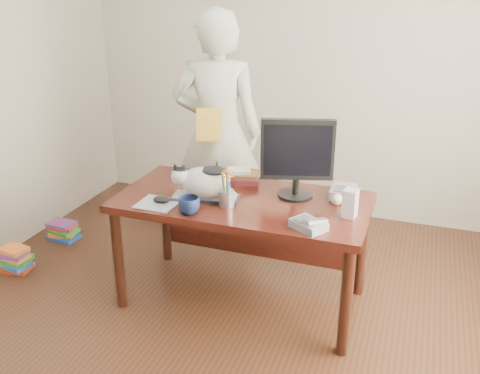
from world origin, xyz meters
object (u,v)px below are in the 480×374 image
(speaker, at_px, (350,203))
(book_pile_a, at_px, (14,259))
(phone, at_px, (309,224))
(book_pile_b, at_px, (63,231))
(calculator, at_px, (344,192))
(desk, at_px, (246,215))
(baseball, at_px, (337,199))
(cat, at_px, (203,181))
(monitor, at_px, (297,154))
(coffee_mug, at_px, (189,205))
(keyboard, at_px, (205,197))
(book_stack, at_px, (241,176))
(mouse, at_px, (162,200))
(person, at_px, (218,133))
(pen_cup, at_px, (227,196))

(speaker, relative_size, book_pile_a, 0.64)
(phone, height_order, book_pile_b, phone)
(calculator, xyz_separation_m, book_pile_b, (-2.32, 0.09, -0.71))
(desk, bearing_deg, baseball, 2.78)
(cat, xyz_separation_m, phone, (0.73, -0.19, -0.09))
(monitor, xyz_separation_m, phone, (0.18, -0.42, -0.26))
(coffee_mug, relative_size, book_pile_a, 0.48)
(calculator, bearing_deg, desk, -164.88)
(coffee_mug, bearing_deg, desk, 60.00)
(coffee_mug, xyz_separation_m, phone, (0.72, 0.03, -0.02))
(keyboard, height_order, book_stack, book_stack)
(baseball, relative_size, calculator, 0.33)
(desk, height_order, speaker, speaker)
(mouse, relative_size, book_pile_b, 0.43)
(baseball, distance_m, book_pile_a, 2.45)
(baseball, bearing_deg, monitor, 174.54)
(keyboard, distance_m, book_pile_b, 1.71)
(book_pile_a, bearing_deg, calculator, 11.00)
(monitor, height_order, speaker, monitor)
(person, height_order, book_pile_b, person)
(monitor, bearing_deg, person, 125.81)
(cat, height_order, book_stack, cat)
(keyboard, distance_m, baseball, 0.83)
(keyboard, xyz_separation_m, phone, (0.72, -0.20, 0.02))
(desk, height_order, pen_cup, pen_cup)
(cat, height_order, calculator, cat)
(mouse, bearing_deg, cat, 34.72)
(book_pile_a, bearing_deg, pen_cup, 1.84)
(desk, bearing_deg, calculator, 16.57)
(calculator, bearing_deg, keyboard, -158.78)
(book_pile_a, bearing_deg, phone, -2.13)
(calculator, bearing_deg, pen_cup, -149.80)
(phone, distance_m, baseball, 0.40)
(cat, height_order, monitor, monitor)
(book_stack, bearing_deg, book_pile_b, 161.82)
(cat, xyz_separation_m, book_stack, (0.13, 0.37, -0.08))
(cat, height_order, book_pile_b, cat)
(book_pile_a, bearing_deg, book_pile_b, 86.87)
(phone, distance_m, book_stack, 0.83)
(pen_cup, height_order, coffee_mug, pen_cup)
(coffee_mug, distance_m, book_pile_a, 1.69)
(keyboard, distance_m, pen_cup, 0.19)
(cat, distance_m, calculator, 0.91)
(keyboard, relative_size, book_stack, 1.56)
(calculator, relative_size, book_pile_b, 0.84)
(mouse, xyz_separation_m, person, (-0.01, 0.97, 0.16))
(keyboard, bearing_deg, mouse, -156.18)
(calculator, relative_size, book_pile_a, 0.80)
(coffee_mug, xyz_separation_m, person, (-0.23, 1.05, 0.14))
(cat, bearing_deg, book_stack, 62.33)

